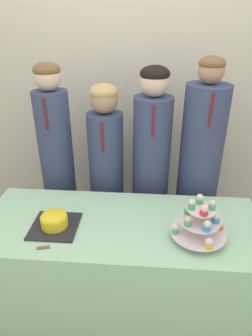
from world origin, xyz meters
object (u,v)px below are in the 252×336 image
(cupcake_stand, at_px, (200,221))
(student_0, at_px, (58,169))
(student_2, at_px, (151,174))
(student_1, at_px, (107,178))
(cake_knife, at_px, (51,247))
(round_cake, at_px, (54,220))
(student_3, at_px, (198,175))

(cupcake_stand, xyz_separation_m, student_0, (-1.00, 0.69, -0.08))
(student_0, xyz_separation_m, student_2, (0.73, 0.00, -0.01))
(student_1, distance_m, student_2, 0.35)
(cake_knife, bearing_deg, student_1, 63.50)
(cupcake_stand, height_order, student_1, student_1)
(round_cake, height_order, cake_knife, round_cake)
(cake_knife, height_order, student_3, student_3)
(student_2, distance_m, student_3, 0.36)
(cupcake_stand, bearing_deg, student_2, 111.60)
(cake_knife, xyz_separation_m, student_2, (0.54, 0.83, 0.03))
(student_0, bearing_deg, round_cake, -75.95)
(round_cake, xyz_separation_m, student_0, (-0.16, 0.66, -0.01))
(student_2, bearing_deg, student_3, 0.00)
(cake_knife, bearing_deg, cupcake_stand, -3.54)
(round_cake, height_order, student_2, student_2)
(round_cake, relative_size, cupcake_stand, 0.88)
(student_0, distance_m, student_3, 1.09)
(round_cake, bearing_deg, student_3, 35.26)
(cupcake_stand, relative_size, student_2, 0.20)
(cupcake_stand, distance_m, student_3, 0.70)
(cake_knife, distance_m, cupcake_stand, 0.83)
(student_1, height_order, student_3, student_3)
(round_cake, height_order, student_3, student_3)
(cake_knife, bearing_deg, student_2, 43.60)
(round_cake, distance_m, student_3, 1.14)
(round_cake, height_order, student_1, student_1)
(student_0, distance_m, student_2, 0.73)
(student_3, bearing_deg, cupcake_stand, -97.47)
(round_cake, distance_m, student_2, 0.87)
(round_cake, height_order, student_0, student_0)
(student_2, bearing_deg, round_cake, -130.75)
(student_0, height_order, student_1, student_0)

